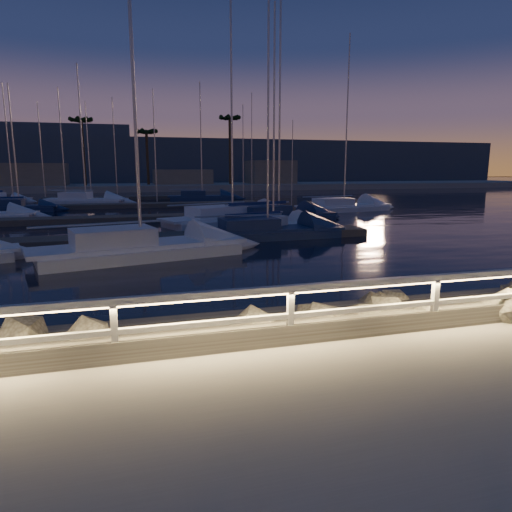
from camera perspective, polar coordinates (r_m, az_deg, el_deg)
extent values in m
plane|color=gray|center=(8.11, -2.52, -11.42)|extent=(400.00, 400.00, 0.00)
cube|color=gray|center=(6.01, 3.38, -21.05)|extent=(240.00, 5.00, 0.20)
cube|color=slate|center=(9.59, -4.60, -9.78)|extent=(240.00, 3.45, 1.29)
plane|color=black|center=(87.40, -14.79, 8.11)|extent=(320.00, 320.00, 0.00)
plane|color=black|center=(8.64, -2.45, -18.81)|extent=(400.00, 400.00, 0.00)
cube|color=silver|center=(7.76, -17.27, -9.04)|extent=(0.11, 0.11, 1.00)
cube|color=silver|center=(8.21, 4.32, -7.45)|extent=(0.11, 0.11, 1.00)
cube|color=silver|center=(9.62, 21.44, -5.43)|extent=(0.11, 0.11, 1.00)
cube|color=silver|center=(7.79, -2.58, -4.60)|extent=(44.00, 0.12, 0.12)
cube|color=silver|center=(7.93, -2.55, -8.08)|extent=(44.00, 0.09, 0.09)
cube|color=#E7B368|center=(7.79, -2.54, -5.21)|extent=(44.00, 0.04, 0.03)
sphere|color=slate|center=(12.33, 19.06, -6.07)|extent=(0.72, 0.72, 0.72)
cube|color=#635B52|center=(23.63, -11.48, 2.20)|extent=(22.00, 2.00, 0.40)
cube|color=#635B52|center=(33.53, -12.82, 4.66)|extent=(22.00, 2.00, 0.40)
cube|color=#635B52|center=(45.47, -13.66, 6.19)|extent=(22.00, 2.00, 0.40)
cube|color=#635B52|center=(57.44, -14.15, 7.08)|extent=(22.00, 2.00, 0.40)
cube|color=gray|center=(81.39, -14.71, 8.22)|extent=(160.00, 14.00, 1.20)
cube|color=#7B705E|center=(82.94, -27.45, 8.79)|extent=(14.00, 8.00, 4.00)
cube|color=#7B705E|center=(82.90, -9.17, 9.52)|extent=(10.00, 6.00, 3.00)
cube|color=#7B705E|center=(85.28, 1.80, 10.22)|extent=(8.00, 7.00, 4.60)
cylinder|color=#4B3923|center=(79.60, -20.78, 12.05)|extent=(0.44, 0.44, 10.50)
cylinder|color=#4B3923|center=(80.41, -13.42, 11.89)|extent=(0.44, 0.44, 9.00)
cylinder|color=#4B3923|center=(81.32, -3.27, 13.03)|extent=(0.44, 0.44, 11.50)
cube|color=#384456|center=(137.32, -15.34, 10.89)|extent=(220.00, 30.00, 14.00)
cube|color=silver|center=(19.63, -14.11, 0.20)|extent=(8.48, 4.51, 0.63)
cube|color=silver|center=(19.57, -14.16, 1.35)|extent=(9.04, 4.28, 0.17)
cube|color=silver|center=(19.25, -17.43, 2.24)|extent=(3.52, 2.70, 0.74)
cylinder|color=#A8A8AD|center=(19.72, -15.20, 22.20)|extent=(0.14, 0.14, 14.01)
cylinder|color=#A8A8AD|center=(19.07, -19.18, 3.79)|extent=(4.92, 1.28, 0.09)
cube|color=silver|center=(26.28, 2.16, 3.16)|extent=(7.13, 4.66, 0.49)
cube|color=silver|center=(26.24, 2.17, 3.83)|extent=(7.52, 4.56, 0.13)
cube|color=silver|center=(25.61, 0.56, 4.37)|extent=(3.08, 2.57, 0.58)
cylinder|color=#A8A8AD|center=(26.19, 2.27, 16.92)|extent=(0.11, 0.11, 11.77)
cylinder|color=#A8A8AD|center=(25.27, -0.27, 5.29)|extent=(3.95, 1.67, 0.07)
cube|color=navy|center=(24.61, 1.45, 2.64)|extent=(7.69, 2.86, 0.51)
cube|color=navy|center=(24.56, 1.46, 3.38)|extent=(8.30, 2.51, 0.14)
cube|color=navy|center=(24.19, -0.89, 4.04)|extent=(3.03, 2.03, 0.60)
cylinder|color=#A8A8AD|center=(24.60, 1.54, 18.99)|extent=(0.11, 0.11, 13.16)
cylinder|color=#A8A8AD|center=(23.99, -2.10, 5.09)|extent=(4.74, 0.29, 0.07)
cube|color=navy|center=(44.70, -27.43, 5.14)|extent=(5.90, 2.27, 0.49)
cube|color=navy|center=(44.68, -27.46, 5.54)|extent=(6.36, 2.01, 0.13)
cube|color=navy|center=(44.87, -28.49, 5.87)|extent=(2.33, 1.58, 0.58)
cylinder|color=#A8A8AD|center=(44.60, -28.05, 12.08)|extent=(0.11, 0.11, 10.06)
cylinder|color=#A8A8AD|center=(44.96, -29.04, 6.40)|extent=(3.62, 0.28, 0.07)
cube|color=navy|center=(31.50, 2.86, 4.44)|extent=(8.42, 4.78, 0.58)
cube|color=navy|center=(31.46, 2.86, 5.10)|extent=(8.95, 4.58, 0.16)
cube|color=navy|center=(30.81, 1.16, 5.68)|extent=(3.54, 2.78, 0.68)
cylinder|color=#A8A8AD|center=(31.54, 2.99, 17.94)|extent=(0.13, 0.13, 13.88)
cylinder|color=#A8A8AD|center=(30.47, 0.28, 6.61)|extent=(4.82, 1.47, 0.08)
cube|color=silver|center=(30.59, -2.93, 4.25)|extent=(9.49, 5.89, 0.60)
cube|color=silver|center=(30.55, -2.93, 4.96)|extent=(10.04, 5.73, 0.16)
cube|color=silver|center=(29.85, -4.97, 5.54)|extent=(4.06, 3.31, 0.71)
cylinder|color=#A8A8AD|center=(30.76, -3.09, 19.82)|extent=(0.13, 0.13, 15.64)
cylinder|color=#A8A8AD|center=(29.50, -6.04, 6.52)|extent=(5.32, 2.00, 0.09)
cube|color=navy|center=(54.42, -6.73, 7.09)|extent=(7.61, 3.63, 0.53)
cube|color=navy|center=(54.40, -6.74, 7.44)|extent=(8.15, 3.37, 0.14)
cube|color=navy|center=(54.40, -7.82, 7.77)|extent=(3.11, 2.28, 0.62)
cylinder|color=#A8A8AD|center=(54.40, -6.89, 14.22)|extent=(0.11, 0.11, 12.68)
cylinder|color=#A8A8AD|center=(54.39, -8.38, 8.26)|extent=(4.51, 0.84, 0.08)
cube|color=silver|center=(41.00, 10.91, 5.75)|extent=(8.40, 3.96, 0.54)
cube|color=silver|center=(40.97, 10.92, 6.23)|extent=(9.00, 3.67, 0.15)
cube|color=silver|center=(40.30, 9.64, 6.69)|extent=(3.43, 2.50, 0.64)
cylinder|color=#A8A8AD|center=(41.04, 11.29, 16.17)|extent=(0.12, 0.12, 14.02)
cylinder|color=#A8A8AD|center=(39.95, 8.99, 7.38)|extent=(4.99, 0.89, 0.08)
cube|color=silver|center=(57.47, -29.35, 5.98)|extent=(6.34, 3.95, 0.51)
cube|color=silver|center=(57.45, -29.38, 6.30)|extent=(6.70, 3.84, 0.14)
cube|color=silver|center=(51.27, -20.45, 6.26)|extent=(8.08, 4.63, 0.60)
cube|color=silver|center=(51.25, -20.47, 6.68)|extent=(8.59, 4.45, 0.16)
cube|color=silver|center=(51.62, -21.61, 7.05)|extent=(3.41, 2.69, 0.71)
cylinder|color=#A8A8AD|center=(51.28, -20.99, 14.23)|extent=(0.13, 0.13, 13.32)
cylinder|color=#A8A8AD|center=(51.79, -22.21, 7.63)|extent=(4.62, 1.45, 0.09)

